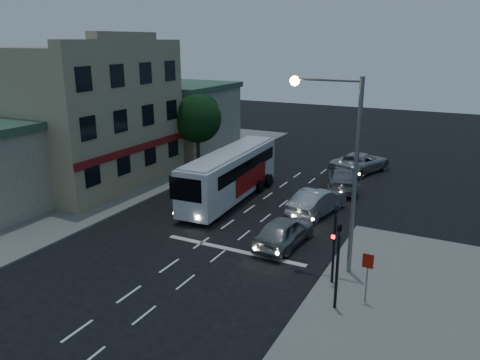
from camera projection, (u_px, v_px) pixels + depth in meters
The scene contains 15 objects.
ground at pixel (181, 258), 23.68m from camera, with size 120.00×120.00×0.00m, color black.
sidewalk_far at pixel (98, 182), 36.12m from camera, with size 12.00×50.00×0.12m, color slate.
road_markings at pixel (233, 238), 25.95m from camera, with size 8.00×30.55×0.01m.
tour_bus at pixel (230, 173), 31.88m from camera, with size 2.89×11.27×3.43m.
car_suv at pixel (284, 231), 24.93m from camera, with size 1.89×4.71×1.60m, color gray.
car_sedan_a at pixel (317, 202), 29.41m from camera, with size 1.72×4.94×1.63m, color #A2A2A8.
car_sedan_b at pixel (343, 179), 34.31m from camera, with size 2.19×5.38×1.56m, color slate.
car_sedan_c at pixel (361, 162), 38.96m from camera, with size 2.73×5.92×1.64m, color #ADADAD.
traffic_signal_main at pixel (335, 235), 20.36m from camera, with size 0.25×0.35×4.10m.
traffic_signal_side at pixel (338, 256), 18.36m from camera, with size 0.18×0.15×4.10m.
regulatory_sign at pixel (367, 270), 18.99m from camera, with size 0.45×0.12×2.20m.
streetlight at pixel (342, 154), 20.74m from camera, with size 3.32×0.44×9.00m.
main_building at pixel (82, 115), 35.08m from camera, with size 10.12×12.00×11.00m.
low_building_north at pixel (179, 117), 45.64m from camera, with size 9.40×9.40×6.50m.
street_tree at pixel (197, 117), 38.78m from camera, with size 4.00×4.00×6.20m.
Camera 1 is at (12.42, -17.87, 10.55)m, focal length 35.00 mm.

